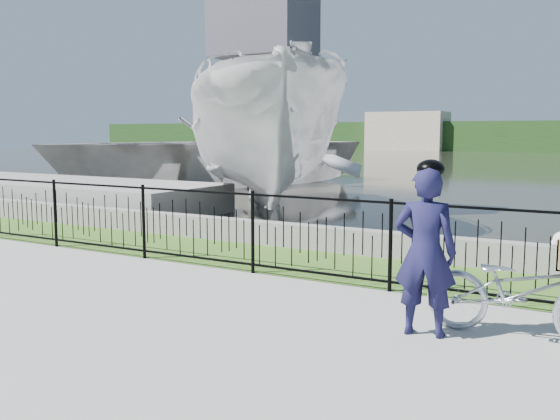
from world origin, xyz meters
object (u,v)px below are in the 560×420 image
Objects in this scene: bicycle_rig at (522,289)px; boat_near at (264,135)px; boat_far at (203,150)px; dock at (46,193)px; cyclist at (425,249)px.

boat_near reaches higher than bicycle_rig.
dock is at bearing -85.53° from boat_far.
cyclist is at bearing -24.09° from dock.
dock is 5.62× the size of bicycle_rig.
cyclist is 9.39m from boat_near.
boat_near is 8.64m from boat_far.
bicycle_rig is 18.30m from boat_far.
boat_far is at bearing 94.47° from dock.
boat_near is at bearing 136.33° from bicycle_rig.
bicycle_rig is at bearing -43.36° from boat_far.
boat_near reaches higher than dock.
boat_far is at bearing 134.00° from cyclist.
bicycle_rig is 0.97m from cyclist.
boat_near is (-6.99, 6.67, 1.40)m from bicycle_rig.
dock is 13.63m from bicycle_rig.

